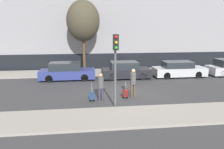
% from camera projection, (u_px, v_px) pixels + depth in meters
% --- Properties ---
extents(ground_plane, '(80.00, 80.00, 0.00)m').
position_uv_depth(ground_plane, '(129.00, 94.00, 14.31)').
color(ground_plane, '#38383A').
extents(sidewalk_near, '(28.00, 2.50, 0.12)m').
position_uv_depth(sidewalk_near, '(144.00, 116.00, 10.66)').
color(sidewalk_near, gray).
rests_on(sidewalk_near, ground_plane).
extents(sidewalk_far, '(28.00, 3.00, 0.12)m').
position_uv_depth(sidewalk_far, '(114.00, 72.00, 21.08)').
color(sidewalk_far, gray).
rests_on(sidewalk_far, ground_plane).
extents(building_facade, '(28.00, 3.34, 10.98)m').
position_uv_depth(building_facade, '(110.00, 16.00, 23.64)').
color(building_facade, gray).
rests_on(building_facade, ground_plane).
extents(parked_car_0, '(4.51, 1.72, 1.46)m').
position_uv_depth(parked_car_0, '(67.00, 72.00, 18.10)').
color(parked_car_0, navy).
rests_on(parked_car_0, ground_plane).
extents(parked_car_1, '(4.12, 1.80, 1.43)m').
position_uv_depth(parked_car_1, '(125.00, 71.00, 18.60)').
color(parked_car_1, black).
rests_on(parked_car_1, ground_plane).
extents(parked_car_2, '(4.51, 1.70, 1.38)m').
position_uv_depth(parked_car_2, '(179.00, 70.00, 19.14)').
color(parked_car_2, '#B7BABF').
rests_on(parked_car_2, ground_plane).
extents(pedestrian_left, '(0.35, 0.34, 1.65)m').
position_uv_depth(pedestrian_left, '(101.00, 85.00, 12.90)').
color(pedestrian_left, '#383347').
rests_on(pedestrian_left, ground_plane).
extents(trolley_left, '(0.34, 0.29, 1.08)m').
position_uv_depth(trolley_left, '(92.00, 96.00, 12.85)').
color(trolley_left, navy).
rests_on(trolley_left, ground_plane).
extents(pedestrian_right, '(0.34, 0.34, 1.79)m').
position_uv_depth(pedestrian_right, '(133.00, 81.00, 13.49)').
color(pedestrian_right, '#4C4233').
rests_on(pedestrian_right, ground_plane).
extents(trolley_right, '(0.34, 0.29, 1.09)m').
position_uv_depth(trolley_right, '(125.00, 93.00, 13.38)').
color(trolley_right, maroon).
rests_on(trolley_right, ground_plane).
extents(traffic_light, '(0.28, 0.47, 3.95)m').
position_uv_depth(traffic_light, '(116.00, 57.00, 11.28)').
color(traffic_light, '#515154').
rests_on(traffic_light, ground_plane).
extents(parked_bicycle, '(1.77, 0.06, 0.96)m').
position_uv_depth(parked_bicycle, '(170.00, 66.00, 21.92)').
color(parked_bicycle, black).
rests_on(parked_bicycle, sidewalk_far).
extents(bare_tree_near_crossing, '(3.02, 3.02, 6.58)m').
position_uv_depth(bare_tree_near_crossing, '(83.00, 21.00, 19.81)').
color(bare_tree_near_crossing, '#4C3826').
rests_on(bare_tree_near_crossing, sidewalk_far).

